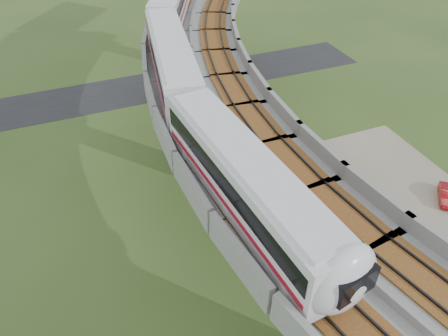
# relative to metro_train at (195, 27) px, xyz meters

# --- Properties ---
(ground) EXTENTS (160.00, 160.00, 0.00)m
(ground) POSITION_rel_metro_train_xyz_m (-2.67, -16.49, -12.31)
(ground) COLOR #374F1F
(ground) RESTS_ON ground
(dirt_lot) EXTENTS (18.00, 26.00, 0.04)m
(dirt_lot) POSITION_rel_metro_train_xyz_m (11.33, -18.49, -12.29)
(dirt_lot) COLOR gray
(dirt_lot) RESTS_ON ground
(asphalt_road) EXTENTS (60.00, 8.00, 0.03)m
(asphalt_road) POSITION_rel_metro_train_xyz_m (-2.67, 13.51, -12.29)
(asphalt_road) COLOR #232326
(asphalt_road) RESTS_ON ground
(viaduct) EXTENTS (19.58, 73.98, 11.40)m
(viaduct) POSITION_rel_metro_train_xyz_m (1.17, -16.49, -3.26)
(viaduct) COLOR #99968E
(viaduct) RESTS_ON ground
(metro_train) EXTENTS (20.90, 58.87, 3.64)m
(metro_train) POSITION_rel_metro_train_xyz_m (0.00, 0.00, 0.00)
(metro_train) COLOR silver
(metro_train) RESTS_ON ground
(fence) EXTENTS (3.87, 38.73, 1.50)m
(fence) POSITION_rel_metro_train_xyz_m (7.08, -16.49, -11.56)
(fence) COLOR #2D382D
(fence) RESTS_ON ground
(tree_0) EXTENTS (2.48, 2.48, 3.20)m
(tree_0) POSITION_rel_metro_train_xyz_m (9.01, 7.84, -10.17)
(tree_0) COLOR #382314
(tree_0) RESTS_ON ground
(tree_1) EXTENTS (2.15, 2.15, 2.50)m
(tree_1) POSITION_rel_metro_train_xyz_m (4.96, -3.65, -10.73)
(tree_1) COLOR #382314
(tree_1) RESTS_ON ground
(tree_2) EXTENTS (2.68, 2.68, 3.29)m
(tree_2) POSITION_rel_metro_train_xyz_m (3.43, -12.78, -10.16)
(tree_2) COLOR #382314
(tree_2) RESTS_ON ground
(tree_3) EXTENTS (1.81, 1.81, 2.84)m
(tree_3) POSITION_rel_metro_train_xyz_m (4.72, -22.12, -10.25)
(tree_3) COLOR #382314
(tree_3) RESTS_ON ground
(car_red) EXTENTS (3.05, 3.35, 1.11)m
(car_red) POSITION_rel_metro_train_xyz_m (17.35, -17.69, -11.71)
(car_red) COLOR #A70F12
(car_red) RESTS_ON dirt_lot
(car_dark) EXTENTS (4.27, 3.00, 1.15)m
(car_dark) POSITION_rel_metro_train_xyz_m (9.98, -9.59, -11.69)
(car_dark) COLOR black
(car_dark) RESTS_ON dirt_lot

